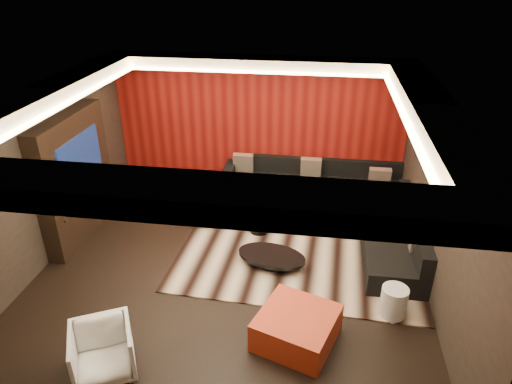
% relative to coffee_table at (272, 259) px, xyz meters
% --- Properties ---
extents(floor, '(6.00, 6.00, 0.02)m').
position_rel_coffee_table_xyz_m(floor, '(-0.63, -0.08, -0.12)').
color(floor, black).
rests_on(floor, ground).
extents(ceiling, '(6.00, 6.00, 0.02)m').
position_rel_coffee_table_xyz_m(ceiling, '(-0.63, -0.08, 2.70)').
color(ceiling, silver).
rests_on(ceiling, ground).
extents(wall_back, '(6.00, 0.02, 2.80)m').
position_rel_coffee_table_xyz_m(wall_back, '(-0.63, 2.93, 1.29)').
color(wall_back, black).
rests_on(wall_back, ground).
extents(wall_left, '(0.02, 6.00, 2.80)m').
position_rel_coffee_table_xyz_m(wall_left, '(-3.64, -0.08, 1.29)').
color(wall_left, black).
rests_on(wall_left, ground).
extents(wall_right, '(0.02, 6.00, 2.80)m').
position_rel_coffee_table_xyz_m(wall_right, '(2.38, -0.08, 1.29)').
color(wall_right, black).
rests_on(wall_right, ground).
extents(red_feature_wall, '(5.98, 0.05, 2.78)m').
position_rel_coffee_table_xyz_m(red_feature_wall, '(-0.63, 2.89, 1.29)').
color(red_feature_wall, '#6B0C0A').
rests_on(red_feature_wall, ground).
extents(soffit_back, '(6.00, 0.60, 0.22)m').
position_rel_coffee_table_xyz_m(soffit_back, '(-0.63, 2.62, 2.58)').
color(soffit_back, silver).
rests_on(soffit_back, ground).
extents(soffit_front, '(6.00, 0.60, 0.22)m').
position_rel_coffee_table_xyz_m(soffit_front, '(-0.63, -2.78, 2.58)').
color(soffit_front, silver).
rests_on(soffit_front, ground).
extents(soffit_left, '(0.60, 4.80, 0.22)m').
position_rel_coffee_table_xyz_m(soffit_left, '(-3.33, -0.08, 2.58)').
color(soffit_left, silver).
rests_on(soffit_left, ground).
extents(soffit_right, '(0.60, 4.80, 0.22)m').
position_rel_coffee_table_xyz_m(soffit_right, '(2.07, -0.08, 2.58)').
color(soffit_right, silver).
rests_on(soffit_right, ground).
extents(cove_back, '(4.80, 0.08, 0.04)m').
position_rel_coffee_table_xyz_m(cove_back, '(-0.63, 2.28, 2.49)').
color(cove_back, '#FFD899').
rests_on(cove_back, ground).
extents(cove_front, '(4.80, 0.08, 0.04)m').
position_rel_coffee_table_xyz_m(cove_front, '(-0.63, -2.44, 2.49)').
color(cove_front, '#FFD899').
rests_on(cove_front, ground).
extents(cove_left, '(0.08, 4.80, 0.04)m').
position_rel_coffee_table_xyz_m(cove_left, '(-2.99, -0.08, 2.49)').
color(cove_left, '#FFD899').
rests_on(cove_left, ground).
extents(cove_right, '(0.08, 4.80, 0.04)m').
position_rel_coffee_table_xyz_m(cove_right, '(1.73, -0.08, 2.49)').
color(cove_right, '#FFD899').
rests_on(cove_right, ground).
extents(tv_surround, '(0.30, 2.00, 2.20)m').
position_rel_coffee_table_xyz_m(tv_surround, '(-3.48, 0.52, 0.99)').
color(tv_surround, black).
rests_on(tv_surround, ground).
extents(tv_screen, '(0.04, 1.30, 0.80)m').
position_rel_coffee_table_xyz_m(tv_screen, '(-3.32, 0.52, 1.34)').
color(tv_screen, black).
rests_on(tv_screen, ground).
extents(tv_shelf, '(0.04, 1.60, 0.04)m').
position_rel_coffee_table_xyz_m(tv_shelf, '(-3.32, 0.52, 0.59)').
color(tv_shelf, black).
rests_on(tv_shelf, ground).
extents(rug, '(4.12, 3.17, 0.02)m').
position_rel_coffee_table_xyz_m(rug, '(0.41, 0.48, -0.10)').
color(rug, '#C5AC90').
rests_on(rug, floor).
extents(coffee_table, '(1.33, 1.33, 0.19)m').
position_rel_coffee_table_xyz_m(coffee_table, '(0.00, 0.00, 0.00)').
color(coffee_table, black).
rests_on(coffee_table, rug).
extents(drum_stool, '(0.37, 0.37, 0.41)m').
position_rel_coffee_table_xyz_m(drum_stool, '(-0.34, 0.97, 0.11)').
color(drum_stool, black).
rests_on(drum_stool, rug).
extents(striped_pouf, '(0.69, 0.69, 0.36)m').
position_rel_coffee_table_xyz_m(striped_pouf, '(-1.34, 1.16, 0.08)').
color(striped_pouf, beige).
rests_on(striped_pouf, rug).
extents(white_side_table, '(0.40, 0.40, 0.46)m').
position_rel_coffee_table_xyz_m(white_side_table, '(1.80, -0.90, 0.11)').
color(white_side_table, silver).
rests_on(white_side_table, floor).
extents(orange_ottoman, '(1.19, 1.19, 0.42)m').
position_rel_coffee_table_xyz_m(orange_ottoman, '(0.51, -1.57, 0.09)').
color(orange_ottoman, '#AB3016').
rests_on(orange_ottoman, floor).
extents(armchair, '(0.94, 0.95, 0.65)m').
position_rel_coffee_table_xyz_m(armchair, '(-1.73, -2.42, 0.21)').
color(armchair, silver).
rests_on(armchair, floor).
extents(sectional_sofa, '(3.65, 3.50, 0.75)m').
position_rel_coffee_table_xyz_m(sectional_sofa, '(1.10, 1.79, 0.15)').
color(sectional_sofa, black).
rests_on(sectional_sofa, floor).
extents(throw_pillows, '(3.38, 2.73, 0.50)m').
position_rel_coffee_table_xyz_m(throw_pillows, '(0.91, 1.95, 0.51)').
color(throw_pillows, '#C8AB92').
rests_on(throw_pillows, sectional_sofa).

